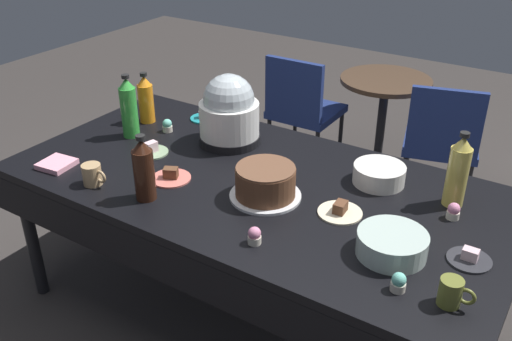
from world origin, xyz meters
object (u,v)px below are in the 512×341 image
dessert_plate_coral (171,176)px  cupcake_vanilla (453,211)px  coffee_mug_olive (451,292)px  soda_bottle_ginger_ale (458,172)px  cupcake_berry (167,126)px  coffee_mug_tan (93,175)px  cupcake_lemon (254,236)px  maroon_chair_right (442,138)px  soda_bottle_orange_juice (146,99)px  round_cafe_table (383,110)px  soda_bottle_lime_soda (129,108)px  frosted_layer_cake (265,183)px  ceramic_snack_bowl (379,174)px  dessert_plate_charcoal (469,258)px  glass_salad_bowl (392,244)px  dessert_plate_teal (204,117)px  soda_bottle_cola (144,170)px  cupcake_cocoa (399,282)px  dessert_plate_sage (152,150)px  maroon_chair_left (302,106)px  potluck_table (256,193)px  slow_cooker (229,112)px  dessert_plate_cream (340,211)px

dessert_plate_coral → cupcake_vanilla: size_ratio=2.58×
coffee_mug_olive → soda_bottle_ginger_ale: bearing=105.3°
cupcake_berry → coffee_mug_tan: bearing=-81.2°
cupcake_lemon → maroon_chair_right: 1.86m
soda_bottle_orange_juice → round_cafe_table: size_ratio=0.38×
soda_bottle_lime_soda → frosted_layer_cake: bearing=-9.2°
ceramic_snack_bowl → dessert_plate_charcoal: 0.59m
dessert_plate_coral → dessert_plate_charcoal: (1.25, 0.11, -0.00)m
glass_salad_bowl → ceramic_snack_bowl: glass_salad_bowl is taller
dessert_plate_teal → round_cafe_table: bearing=66.0°
frosted_layer_cake → soda_bottle_cola: soda_bottle_cola is taller
dessert_plate_coral → soda_bottle_ginger_ale: soda_bottle_ginger_ale is taller
dessert_plate_charcoal → soda_bottle_orange_juice: soda_bottle_orange_juice is taller
soda_bottle_cola → coffee_mug_olive: (1.24, 0.03, -0.08)m
cupcake_cocoa → dessert_plate_sage: bearing=166.8°
dessert_plate_charcoal → cupcake_berry: size_ratio=2.29×
dessert_plate_teal → coffee_mug_olive: (1.54, -0.75, 0.04)m
soda_bottle_ginger_ale → cupcake_cocoa: bearing=-89.5°
cupcake_lemon → soda_bottle_orange_juice: bearing=150.2°
cupcake_cocoa → maroon_chair_left: (-1.33, 1.79, -0.29)m
cupcake_berry → maroon_chair_right: bearing=49.1°
dessert_plate_coral → dessert_plate_teal: bearing=115.1°
frosted_layer_cake → coffee_mug_tan: (-0.68, -0.31, -0.02)m
glass_salad_bowl → round_cafe_table: bearing=111.8°
cupcake_vanilla → maroon_chair_right: maroon_chair_right is taller
dessert_plate_coral → maroon_chair_right: (0.74, 1.63, -0.27)m
cupcake_lemon → soda_bottle_orange_juice: 1.25m
ceramic_snack_bowl → maroon_chair_right: 1.20m
frosted_layer_cake → round_cafe_table: bearing=95.1°
frosted_layer_cake → ceramic_snack_bowl: size_ratio=1.34×
dessert_plate_coral → coffee_mug_tan: coffee_mug_tan is taller
potluck_table → slow_cooker: bearing=141.3°
cupcake_berry → coffee_mug_olive: coffee_mug_olive is taller
potluck_table → soda_bottle_ginger_ale: (0.77, 0.27, 0.21)m
dessert_plate_teal → maroon_chair_right: bearing=45.0°
potluck_table → maroon_chair_right: (0.42, 1.44, -0.20)m
dessert_plate_teal → round_cafe_table: 1.39m
soda_bottle_orange_juice → cupcake_lemon: bearing=-29.8°
cupcake_lemon → cupcake_vanilla: same height
potluck_table → dessert_plate_sage: 0.57m
soda_bottle_lime_soda → dessert_plate_charcoal: bearing=-4.1°
dessert_plate_sage → cupcake_cocoa: size_ratio=2.34×
cupcake_berry → round_cafe_table: bearing=67.4°
cupcake_cocoa → soda_bottle_lime_soda: bearing=165.4°
cupcake_lemon → maroon_chair_right: size_ratio=0.08×
glass_salad_bowl → dessert_plate_charcoal: bearing=24.3°
glass_salad_bowl → dessert_plate_sage: glass_salad_bowl is taller
slow_cooker → cupcake_cocoa: 1.27m
dessert_plate_coral → dessert_plate_cream: (0.74, 0.15, -0.00)m
potluck_table → glass_salad_bowl: glass_salad_bowl is taller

